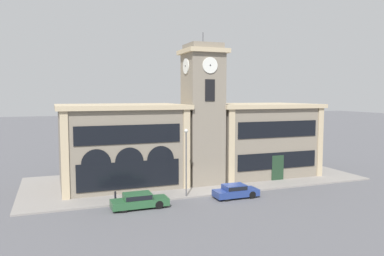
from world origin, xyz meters
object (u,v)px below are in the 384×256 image
at_px(parked_car_mid, 235,191).
at_px(street_lamp, 186,153).
at_px(parked_car_near, 139,200).
at_px(bollard, 115,197).

bearing_deg(parked_car_mid, street_lamp, 159.19).
height_order(parked_car_near, bollard, parked_car_near).
xyz_separation_m(parked_car_near, street_lamp, (4.89, 1.65, 3.57)).
distance_m(parked_car_near, bollard, 2.48).
bearing_deg(parked_car_near, bollard, 133.76).
height_order(parked_car_mid, bollard, parked_car_mid).
xyz_separation_m(parked_car_near, bollard, (-1.71, 1.79, -0.03)).
distance_m(parked_car_near, street_lamp, 6.27).
height_order(parked_car_near, parked_car_mid, parked_car_near).
height_order(parked_car_near, street_lamp, street_lamp).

